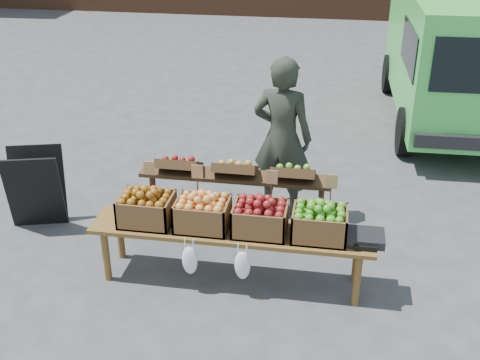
% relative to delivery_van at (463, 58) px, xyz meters
% --- Properties ---
extents(ground, '(80.00, 80.00, 0.00)m').
position_rel_delivery_van_xyz_m(ground, '(-3.50, -4.94, -1.06)').
color(ground, '#434345').
extents(delivery_van, '(2.27, 4.77, 2.12)m').
position_rel_delivery_van_xyz_m(delivery_van, '(0.00, 0.00, 0.00)').
color(delivery_van, '#44C84D').
rests_on(delivery_van, ground).
extents(vendor, '(0.76, 0.57, 1.88)m').
position_rel_delivery_van_xyz_m(vendor, '(-2.48, -3.48, -0.12)').
color(vendor, '#262B21').
rests_on(vendor, ground).
extents(chalkboard_sign, '(0.67, 0.49, 0.92)m').
position_rel_delivery_van_xyz_m(chalkboard_sign, '(-5.15, -4.24, -0.60)').
color(chalkboard_sign, black).
rests_on(chalkboard_sign, ground).
extents(back_table, '(2.10, 0.44, 1.04)m').
position_rel_delivery_van_xyz_m(back_table, '(-2.89, -4.22, -0.54)').
color(back_table, '#3D2916').
rests_on(back_table, ground).
extents(display_bench, '(2.70, 0.56, 0.57)m').
position_rel_delivery_van_xyz_m(display_bench, '(-2.80, -4.94, -0.77)').
color(display_bench, brown).
rests_on(display_bench, ground).
extents(crate_golden_apples, '(0.50, 0.40, 0.28)m').
position_rel_delivery_van_xyz_m(crate_golden_apples, '(-3.62, -4.94, -0.35)').
color(crate_golden_apples, '#8D6118').
rests_on(crate_golden_apples, display_bench).
extents(crate_russet_pears, '(0.50, 0.40, 0.28)m').
position_rel_delivery_van_xyz_m(crate_russet_pears, '(-3.07, -4.94, -0.35)').
color(crate_russet_pears, gold).
rests_on(crate_russet_pears, display_bench).
extents(crate_red_apples, '(0.50, 0.40, 0.28)m').
position_rel_delivery_van_xyz_m(crate_red_apples, '(-2.52, -4.94, -0.35)').
color(crate_red_apples, maroon).
rests_on(crate_red_apples, display_bench).
extents(crate_green_apples, '(0.50, 0.40, 0.28)m').
position_rel_delivery_van_xyz_m(crate_green_apples, '(-1.97, -4.94, -0.35)').
color(crate_green_apples, '#337D1A').
rests_on(crate_green_apples, display_bench).
extents(weighing_scale, '(0.34, 0.30, 0.08)m').
position_rel_delivery_van_xyz_m(weighing_scale, '(-1.55, -4.94, -0.45)').
color(weighing_scale, black).
rests_on(weighing_scale, display_bench).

